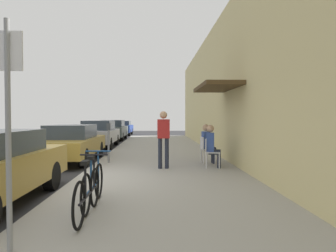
{
  "coord_description": "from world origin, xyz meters",
  "views": [
    {
      "loc": [
        2.04,
        -7.47,
        1.63
      ],
      "look_at": [
        2.58,
        6.2,
        1.25
      ],
      "focal_mm": 32.53,
      "sensor_mm": 36.0,
      "label": 1
    }
  ],
  "objects": [
    {
      "name": "parked_car_1",
      "position": [
        -1.1,
        3.83,
        0.71
      ],
      "size": [
        1.8,
        4.4,
        1.36
      ],
      "color": "#A58433",
      "rests_on": "ground_plane"
    },
    {
      "name": "cafe_chair_1",
      "position": [
        3.68,
        2.48,
        0.62
      ],
      "size": [
        0.47,
        0.47,
        0.87
      ],
      "color": "silver",
      "rests_on": "sidewalk_slab"
    },
    {
      "name": "pedestrian_standing",
      "position": [
        2.26,
        1.51,
        1.12
      ],
      "size": [
        0.36,
        0.22,
        1.7
      ],
      "color": "#232838",
      "rests_on": "sidewalk_slab"
    },
    {
      "name": "seated_patron_0",
      "position": [
        3.74,
        1.64,
        0.82
      ],
      "size": [
        0.48,
        0.43,
        1.29
      ],
      "color": "#232838",
      "rests_on": "sidewalk_slab"
    },
    {
      "name": "street_sign",
      "position": [
        0.4,
        -4.03,
        1.64
      ],
      "size": [
        0.32,
        0.06,
        2.6
      ],
      "color": "gray",
      "rests_on": "sidewalk_slab"
    },
    {
      "name": "parked_car_4",
      "position": [
        -1.1,
        20.59,
        0.7
      ],
      "size": [
        1.8,
        4.4,
        1.33
      ],
      "color": "navy",
      "rests_on": "ground_plane"
    },
    {
      "name": "bicycle_1",
      "position": [
        1.0,
        -2.84,
        0.48
      ],
      "size": [
        0.46,
        1.71,
        0.9
      ],
      "color": "black",
      "rests_on": "sidewalk_slab"
    },
    {
      "name": "cafe_chair_0",
      "position": [
        3.69,
        1.66,
        0.62
      ],
      "size": [
        0.52,
        0.52,
        0.87
      ],
      "color": "silver",
      "rests_on": "sidewalk_slab"
    },
    {
      "name": "bicycle_0",
      "position": [
        0.97,
        -2.28,
        0.48
      ],
      "size": [
        0.46,
        1.71,
        0.9
      ],
      "color": "black",
      "rests_on": "sidewalk_slab"
    },
    {
      "name": "seated_patron_1",
      "position": [
        3.74,
        2.49,
        0.82
      ],
      "size": [
        0.44,
        0.38,
        1.29
      ],
      "color": "#232838",
      "rests_on": "sidewalk_slab"
    },
    {
      "name": "ground_plane",
      "position": [
        0.0,
        0.0,
        0.0
      ],
      "size": [
        60.0,
        60.0,
        0.0
      ],
      "primitive_type": "plane",
      "color": "#2D2D30"
    },
    {
      "name": "building_facade",
      "position": [
        4.65,
        2.0,
        2.77
      ],
      "size": [
        1.4,
        32.0,
        5.55
      ],
      "color": "beige",
      "rests_on": "ground_plane"
    },
    {
      "name": "parked_car_3",
      "position": [
        -1.1,
        14.76,
        0.75
      ],
      "size": [
        1.8,
        4.4,
        1.45
      ],
      "color": "#47514C",
      "rests_on": "ground_plane"
    },
    {
      "name": "sidewalk_slab",
      "position": [
        2.25,
        2.0,
        0.06
      ],
      "size": [
        4.5,
        32.0,
        0.12
      ],
      "primitive_type": "cube",
      "color": "#9E9B93",
      "rests_on": "ground_plane"
    },
    {
      "name": "parked_car_2",
      "position": [
        -1.1,
        9.23,
        0.75
      ],
      "size": [
        1.8,
        4.4,
        1.47
      ],
      "color": "#B7B7BC",
      "rests_on": "ground_plane"
    },
    {
      "name": "parking_meter",
      "position": [
        0.45,
        2.77,
        0.89
      ],
      "size": [
        0.12,
        0.1,
        1.32
      ],
      "color": "slate",
      "rests_on": "sidewalk_slab"
    }
  ]
}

